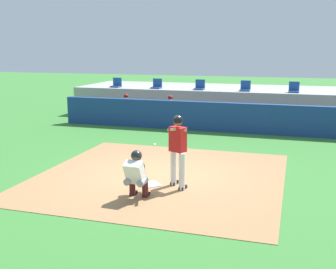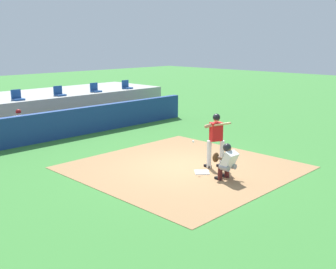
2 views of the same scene
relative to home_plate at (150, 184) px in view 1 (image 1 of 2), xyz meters
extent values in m
plane|color=#387A33|center=(0.00, 0.80, -0.02)|extent=(80.00, 80.00, 0.00)
cube|color=#9E754C|center=(0.00, 0.80, -0.02)|extent=(6.40, 6.40, 0.01)
cube|color=white|center=(0.00, 0.00, 0.00)|extent=(0.62, 0.62, 0.02)
cylinder|color=silver|center=(0.55, 0.17, 0.44)|extent=(0.15, 0.15, 0.92)
cylinder|color=silver|center=(0.85, -0.12, 0.44)|extent=(0.15, 0.15, 0.92)
cube|color=red|center=(0.70, 0.02, 1.20)|extent=(0.44, 0.37, 0.60)
sphere|color=#996B4C|center=(0.70, 0.02, 1.63)|extent=(0.21, 0.21, 0.21)
sphere|color=black|center=(0.70, 0.02, 1.66)|extent=(0.24, 0.24, 0.24)
cylinder|color=#996B4C|center=(0.46, 0.16, 1.41)|extent=(0.19, 0.27, 0.17)
cylinder|color=#996B4C|center=(0.66, 0.12, 1.41)|extent=(0.54, 0.36, 0.18)
cylinder|color=tan|center=(0.59, -0.12, 1.45)|extent=(0.42, 0.79, 0.24)
cube|color=black|center=(0.56, 0.23, 0.02)|extent=(0.16, 0.28, 0.09)
cube|color=black|center=(0.86, -0.06, 0.02)|extent=(0.16, 0.28, 0.09)
cylinder|color=gray|center=(-0.15, -0.98, 0.40)|extent=(0.17, 0.33, 0.16)
cylinder|color=#4C1919|center=(-0.15, -0.83, 0.19)|extent=(0.14, 0.14, 0.42)
cube|color=black|center=(-0.15, -0.77, 0.02)|extent=(0.12, 0.24, 0.08)
cylinder|color=gray|center=(0.17, -0.99, 0.40)|extent=(0.17, 0.33, 0.16)
cylinder|color=#4C1919|center=(0.17, -0.84, 0.19)|extent=(0.14, 0.14, 0.42)
cube|color=black|center=(0.17, -0.78, 0.02)|extent=(0.12, 0.24, 0.08)
cube|color=white|center=(0.00, -1.03, 0.62)|extent=(0.42, 0.45, 0.57)
cube|color=#2D2D33|center=(0.01, -0.91, 0.62)|extent=(0.39, 0.27, 0.45)
sphere|color=brown|center=(0.01, -0.95, 0.96)|extent=(0.21, 0.21, 0.21)
sphere|color=#232328|center=(0.01, -0.93, 0.98)|extent=(0.25, 0.25, 0.25)
cylinder|color=brown|center=(-0.03, -0.81, 0.62)|extent=(0.12, 0.45, 0.10)
ellipsoid|color=brown|center=(-0.06, -0.58, 0.62)|extent=(0.28, 0.13, 0.30)
sphere|color=white|center=(-0.01, 0.37, 0.93)|extent=(0.07, 0.07, 0.07)
cube|color=navy|center=(0.00, 7.30, 0.58)|extent=(13.00, 0.30, 1.20)
cube|color=olive|center=(0.00, 8.30, 0.20)|extent=(11.80, 0.44, 0.45)
cylinder|color=#939399|center=(-4.22, 8.05, 0.47)|extent=(0.15, 0.40, 0.15)
cylinder|color=#939399|center=(-4.22, 7.85, 0.20)|extent=(0.13, 0.13, 0.45)
cube|color=maroon|center=(-4.22, 7.80, 0.02)|extent=(0.11, 0.24, 0.08)
cylinder|color=#939399|center=(-3.96, 8.05, 0.47)|extent=(0.15, 0.40, 0.15)
cylinder|color=#939399|center=(-3.96, 7.85, 0.20)|extent=(0.13, 0.13, 0.45)
cube|color=maroon|center=(-3.96, 7.80, 0.02)|extent=(0.11, 0.24, 0.08)
cube|color=white|center=(-4.09, 8.27, 0.74)|extent=(0.36, 0.22, 0.54)
sphere|color=tan|center=(-4.09, 8.27, 1.13)|extent=(0.20, 0.20, 0.20)
sphere|color=maroon|center=(-4.09, 8.27, 1.17)|extent=(0.22, 0.22, 0.22)
cylinder|color=tan|center=(-4.29, 8.13, 0.63)|extent=(0.09, 0.41, 0.22)
cylinder|color=tan|center=(-3.89, 8.13, 0.63)|extent=(0.09, 0.41, 0.22)
cylinder|color=#939399|center=(-2.11, 8.05, 0.47)|extent=(0.15, 0.40, 0.15)
cylinder|color=#939399|center=(-2.11, 7.85, 0.20)|extent=(0.13, 0.13, 0.45)
cube|color=maroon|center=(-2.11, 7.80, 0.02)|extent=(0.11, 0.24, 0.08)
cylinder|color=#939399|center=(-1.85, 8.05, 0.47)|extent=(0.15, 0.40, 0.15)
cylinder|color=#939399|center=(-1.85, 7.85, 0.20)|extent=(0.13, 0.13, 0.45)
cube|color=maroon|center=(-1.85, 7.80, 0.02)|extent=(0.11, 0.24, 0.08)
cube|color=white|center=(-1.98, 8.27, 0.74)|extent=(0.36, 0.22, 0.54)
sphere|color=tan|center=(-1.98, 8.27, 1.13)|extent=(0.20, 0.20, 0.20)
sphere|color=maroon|center=(-1.98, 8.27, 1.17)|extent=(0.22, 0.22, 0.22)
cylinder|color=tan|center=(-2.18, 8.13, 0.63)|extent=(0.09, 0.41, 0.22)
cylinder|color=tan|center=(-1.78, 8.13, 0.63)|extent=(0.09, 0.41, 0.22)
cube|color=#9E9E99|center=(0.00, 11.70, 0.68)|extent=(15.00, 4.40, 1.40)
cube|color=#1E478C|center=(-5.42, 10.10, 1.42)|extent=(0.46, 0.46, 0.08)
cube|color=#1E478C|center=(-5.42, 10.30, 1.66)|extent=(0.46, 0.06, 0.40)
cube|color=#1E478C|center=(-3.25, 10.10, 1.42)|extent=(0.46, 0.46, 0.08)
cube|color=#1E478C|center=(-3.25, 10.30, 1.66)|extent=(0.46, 0.06, 0.40)
cube|color=#1E478C|center=(-1.08, 10.10, 1.42)|extent=(0.46, 0.46, 0.08)
cube|color=#1E478C|center=(-1.08, 10.30, 1.66)|extent=(0.46, 0.06, 0.40)
cube|color=#1E478C|center=(1.08, 10.10, 1.42)|extent=(0.46, 0.46, 0.08)
cube|color=#1E478C|center=(1.08, 10.30, 1.66)|extent=(0.46, 0.06, 0.40)
cube|color=#1E478C|center=(3.25, 10.10, 1.42)|extent=(0.46, 0.46, 0.08)
cube|color=#1E478C|center=(3.25, 10.30, 1.66)|extent=(0.46, 0.06, 0.40)
camera|label=1|loc=(3.34, -9.35, 3.35)|focal=44.52mm
camera|label=2|loc=(-9.38, -7.77, 4.02)|focal=43.30mm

